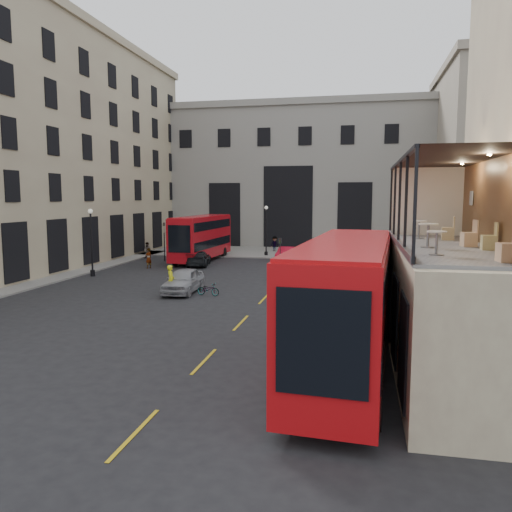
% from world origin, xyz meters
% --- Properties ---
extents(ground, '(140.00, 140.00, 0.00)m').
position_xyz_m(ground, '(0.00, 0.00, 0.00)').
color(ground, black).
rests_on(ground, ground).
extents(host_frontage, '(3.00, 11.00, 4.50)m').
position_xyz_m(host_frontage, '(6.50, 0.00, 2.25)').
color(host_frontage, '#C3B792').
rests_on(host_frontage, ground).
extents(cafe_floor, '(3.00, 10.00, 0.10)m').
position_xyz_m(cafe_floor, '(6.50, 0.00, 4.55)').
color(cafe_floor, slate).
rests_on(cafe_floor, host_frontage).
extents(gateway, '(35.00, 10.60, 18.00)m').
position_xyz_m(gateway, '(-5.00, 47.99, 9.39)').
color(gateway, gray).
rests_on(gateway, ground).
extents(pavement_far, '(40.00, 12.00, 0.12)m').
position_xyz_m(pavement_far, '(-6.00, 38.00, 0.06)').
color(pavement_far, slate).
rests_on(pavement_far, ground).
extents(traffic_light_near, '(0.16, 0.20, 3.80)m').
position_xyz_m(traffic_light_near, '(-1.00, 12.00, 2.42)').
color(traffic_light_near, black).
rests_on(traffic_light_near, ground).
extents(traffic_light_far, '(0.16, 0.20, 3.80)m').
position_xyz_m(traffic_light_far, '(-15.00, 28.00, 2.42)').
color(traffic_light_far, black).
rests_on(traffic_light_far, ground).
extents(street_lamp_a, '(0.36, 0.36, 5.33)m').
position_xyz_m(street_lamp_a, '(-17.00, 18.00, 2.39)').
color(street_lamp_a, black).
rests_on(street_lamp_a, ground).
extents(street_lamp_b, '(0.36, 0.36, 5.33)m').
position_xyz_m(street_lamp_b, '(-6.00, 34.00, 2.39)').
color(street_lamp_b, black).
rests_on(street_lamp_b, ground).
extents(bus_near, '(3.54, 12.09, 4.76)m').
position_xyz_m(bus_near, '(3.32, -0.17, 2.67)').
color(bus_near, '#AE0C10').
rests_on(bus_near, ground).
extents(bus_far, '(3.01, 11.15, 4.41)m').
position_xyz_m(bus_far, '(-11.52, 29.04, 2.48)').
color(bus_far, '#B10C15').
rests_on(bus_far, ground).
extents(car_a, '(2.03, 4.73, 1.59)m').
position_xyz_m(car_a, '(-7.57, 12.99, 0.80)').
color(car_a, '#93949A').
rests_on(car_a, ground).
extents(car_b, '(1.67, 4.15, 1.34)m').
position_xyz_m(car_b, '(-3.43, 30.99, 0.67)').
color(car_b, '#B80B22').
rests_on(car_b, ground).
extents(car_c, '(2.74, 4.95, 1.36)m').
position_xyz_m(car_c, '(-10.71, 25.57, 0.68)').
color(car_c, black).
rests_on(car_c, ground).
extents(bicycle, '(1.58, 0.77, 0.80)m').
position_xyz_m(bicycle, '(-5.69, 12.39, 0.40)').
color(bicycle, gray).
rests_on(bicycle, ground).
extents(cyclist, '(0.69, 0.83, 1.94)m').
position_xyz_m(cyclist, '(-8.04, 11.98, 0.97)').
color(cyclist, yellow).
rests_on(cyclist, ground).
extents(pedestrian_a, '(0.86, 0.70, 1.66)m').
position_xyz_m(pedestrian_a, '(-17.55, 29.74, 0.83)').
color(pedestrian_a, gray).
rests_on(pedestrian_a, ground).
extents(pedestrian_b, '(1.27, 1.34, 1.82)m').
position_xyz_m(pedestrian_b, '(-5.78, 38.10, 0.91)').
color(pedestrian_b, gray).
rests_on(pedestrian_b, ground).
extents(pedestrian_c, '(1.14, 0.76, 1.81)m').
position_xyz_m(pedestrian_c, '(-1.02, 30.04, 0.90)').
color(pedestrian_c, gray).
rests_on(pedestrian_c, ground).
extents(pedestrian_d, '(0.86, 1.00, 1.72)m').
position_xyz_m(pedestrian_d, '(2.64, 38.17, 0.86)').
color(pedestrian_d, gray).
rests_on(pedestrian_d, ground).
extents(pedestrian_e, '(0.64, 0.77, 1.79)m').
position_xyz_m(pedestrian_e, '(-14.49, 23.08, 0.89)').
color(pedestrian_e, gray).
rests_on(pedestrian_e, ground).
extents(cafe_table_near, '(0.55, 0.55, 0.69)m').
position_xyz_m(cafe_table_near, '(5.84, -2.81, 5.05)').
color(cafe_table_near, silver).
rests_on(cafe_table_near, cafe_floor).
extents(cafe_table_mid, '(0.63, 0.63, 0.79)m').
position_xyz_m(cafe_table_mid, '(5.89, -0.63, 5.12)').
color(cafe_table_mid, silver).
rests_on(cafe_table_mid, cafe_floor).
extents(cafe_table_far, '(0.57, 0.57, 0.71)m').
position_xyz_m(cafe_table_far, '(5.99, 2.97, 5.07)').
color(cafe_table_far, silver).
rests_on(cafe_table_far, cafe_floor).
extents(cafe_chair_a, '(0.49, 0.49, 0.91)m').
position_xyz_m(cafe_chair_a, '(7.40, -4.04, 4.88)').
color(cafe_chair_a, tan).
rests_on(cafe_chair_a, cafe_floor).
extents(cafe_chair_b, '(0.45, 0.45, 0.86)m').
position_xyz_m(cafe_chair_b, '(7.67, -1.00, 4.86)').
color(cafe_chair_b, tan).
rests_on(cafe_chair_b, cafe_floor).
extents(cafe_chair_c, '(0.50, 0.50, 0.89)m').
position_xyz_m(cafe_chair_c, '(7.28, 0.03, 4.87)').
color(cafe_chair_c, tan).
rests_on(cafe_chair_c, cafe_floor).
extents(cafe_chair_d, '(0.49, 0.49, 0.90)m').
position_xyz_m(cafe_chair_d, '(7.04, 2.66, 4.87)').
color(cafe_chair_d, tan).
rests_on(cafe_chair_d, cafe_floor).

